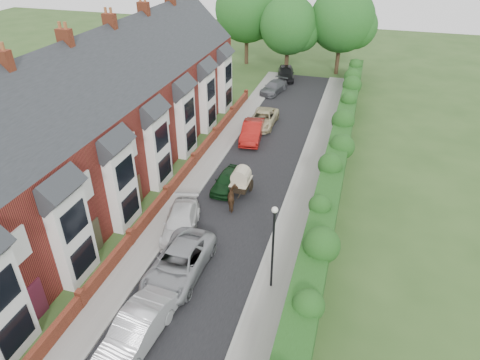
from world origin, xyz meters
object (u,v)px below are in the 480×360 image
object	(u,v)px
horse	(233,199)
car_red	(252,131)
lamppost	(273,238)
car_silver_a	(136,330)
horse_cart	(241,179)
car_green	(228,180)
car_black	(286,73)
car_grey	(274,87)
car_white	(181,222)
car_silver_b	(179,263)
car_beige	(263,119)

from	to	relation	value
horse	car_red	bearing A→B (deg)	-102.09
lamppost	car_silver_a	bearing A→B (deg)	-134.99
car_silver_a	horse_cart	bearing A→B (deg)	90.87
car_green	horse	xyz separation A→B (m)	(1.11, -2.19, 0.06)
car_silver_a	car_black	bearing A→B (deg)	96.58
car_grey	car_white	bearing A→B (deg)	-77.15
car_silver_a	car_green	bearing A→B (deg)	95.65
car_silver_b	car_green	bearing A→B (deg)	92.02
car_red	car_black	size ratio (longest dim) A/B	1.01
lamppost	horse	bearing A→B (deg)	122.46
horse	car_beige	bearing A→B (deg)	-104.83
car_silver_a	horse	distance (m)	11.53
lamppost	car_silver_b	world-z (taller)	lamppost
lamppost	car_red	xyz separation A→B (m)	(-5.60, 16.83, -2.52)
car_silver_a	car_black	xyz separation A→B (m)	(-0.94, 39.06, -0.00)
car_green	horse	world-z (taller)	horse
car_green	horse_cart	xyz separation A→B (m)	(1.11, -0.37, 0.52)
car_green	car_beige	bearing A→B (deg)	94.04
lamppost	car_green	distance (m)	10.38
car_beige	horse	xyz separation A→B (m)	(1.33, -13.57, 0.03)
car_beige	car_black	size ratio (longest dim) A/B	1.05
car_red	car_silver_b	bearing A→B (deg)	-94.94
car_black	horse	size ratio (longest dim) A/B	2.78
car_silver_b	car_grey	bearing A→B (deg)	93.55
horse	car_white	bearing A→B (deg)	35.23
car_silver_a	car_green	xyz separation A→B (m)	(-0.11, 13.68, -0.14)
car_white	horse_cart	bearing A→B (deg)	52.70
car_silver_a	car_red	xyz separation A→B (m)	(-0.52, 21.92, -0.02)
lamppost	car_silver_b	bearing A→B (deg)	-174.70
horse_cart	car_green	bearing A→B (deg)	161.59
car_red	car_silver_a	bearing A→B (deg)	-95.58
horse	car_green	bearing A→B (deg)	-83.53
horse_cart	car_black	bearing A→B (deg)	94.32
car_beige	car_grey	distance (m)	9.08
lamppost	car_black	xyz separation A→B (m)	(-6.02, 33.97, -2.50)
horse_cart	horse	bearing A→B (deg)	-90.00
car_grey	horse_cart	world-z (taller)	horse_cart
car_grey	car_beige	bearing A→B (deg)	-70.87
car_beige	car_black	world-z (taller)	car_black
car_white	car_grey	distance (m)	26.00
car_beige	car_red	bearing A→B (deg)	-93.41
lamppost	horse	xyz separation A→B (m)	(-4.07, 6.41, -2.58)
car_silver_a	car_grey	distance (m)	34.11
car_red	horse	distance (m)	10.54
lamppost	car_green	xyz separation A→B (m)	(-5.19, 8.60, -2.64)
lamppost	horse_cart	distance (m)	9.42
horse	car_grey	bearing A→B (deg)	-104.56
car_red	car_beige	world-z (taller)	car_red
car_white	car_black	distance (m)	30.98
car_silver_a	car_white	size ratio (longest dim) A/B	1.00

